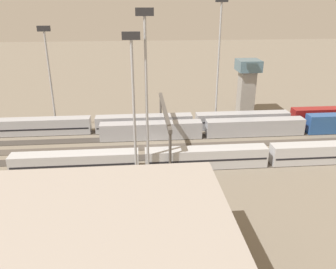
% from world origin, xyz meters
% --- Properties ---
extents(ground_plane, '(400.00, 400.00, 0.00)m').
position_xyz_m(ground_plane, '(0.00, 0.00, 0.00)').
color(ground_plane, '#756B5B').
extents(track_bed_0, '(140.00, 2.80, 0.12)m').
position_xyz_m(track_bed_0, '(0.00, -10.00, 0.06)').
color(track_bed_0, '#4C443D').
rests_on(track_bed_0, ground_plane).
extents(track_bed_1, '(140.00, 2.80, 0.12)m').
position_xyz_m(track_bed_1, '(0.00, -5.00, 0.06)').
color(track_bed_1, '#3D3833').
rests_on(track_bed_1, ground_plane).
extents(track_bed_2, '(140.00, 2.80, 0.12)m').
position_xyz_m(track_bed_2, '(0.00, 0.00, 0.06)').
color(track_bed_2, '#4C443D').
rests_on(track_bed_2, ground_plane).
extents(track_bed_3, '(140.00, 2.80, 0.12)m').
position_xyz_m(track_bed_3, '(0.00, 5.00, 0.06)').
color(track_bed_3, '#3D3833').
rests_on(track_bed_3, ground_plane).
extents(track_bed_4, '(140.00, 2.80, 0.12)m').
position_xyz_m(track_bed_4, '(0.00, 10.00, 0.06)').
color(track_bed_4, '#4C443D').
rests_on(track_bed_4, ground_plane).
extents(train_on_track_1, '(66.40, 3.00, 4.40)m').
position_xyz_m(train_on_track_1, '(-22.06, -5.00, 2.11)').
color(train_on_track_1, '#285193').
rests_on(train_on_track_1, ground_plane).
extents(train_on_track_0, '(114.80, 3.06, 4.40)m').
position_xyz_m(train_on_track_0, '(4.20, -10.00, 2.05)').
color(train_on_track_0, maroon).
rests_on(train_on_track_0, ground_plane).
extents(train_on_track_4, '(90.60, 3.06, 4.40)m').
position_xyz_m(train_on_track_4, '(-19.08, 10.00, 2.08)').
color(train_on_track_4, maroon).
rests_on(train_on_track_4, ground_plane).
extents(light_mast_0, '(2.80, 0.70, 30.27)m').
position_xyz_m(light_mast_0, '(-16.05, -12.99, 19.00)').
color(light_mast_0, '#9EA0A5').
rests_on(light_mast_0, ground_plane).
extents(light_mast_1, '(2.80, 0.70, 28.55)m').
position_xyz_m(light_mast_1, '(1.85, 12.31, 18.06)').
color(light_mast_1, '#9EA0A5').
rests_on(light_mast_1, ground_plane).
extents(light_mast_2, '(2.80, 0.70, 24.30)m').
position_xyz_m(light_mast_2, '(23.47, -13.18, 15.74)').
color(light_mast_2, '#9EA0A5').
rests_on(light_mast_2, ground_plane).
extents(light_mast_3, '(2.80, 0.70, 25.18)m').
position_xyz_m(light_mast_3, '(4.00, 13.22, 16.22)').
color(light_mast_3, '#9EA0A5').
rests_on(light_mast_3, ground_plane).
extents(signal_gantry, '(0.70, 25.00, 8.80)m').
position_xyz_m(signal_gantry, '(-2.10, 0.00, 7.42)').
color(signal_gantry, '#4C4742').
rests_on(signal_gantry, ground_plane).
extents(control_tower, '(6.00, 6.00, 14.79)m').
position_xyz_m(control_tower, '(-26.34, -21.58, 8.59)').
color(control_tower, gray).
rests_on(control_tower, ground_plane).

